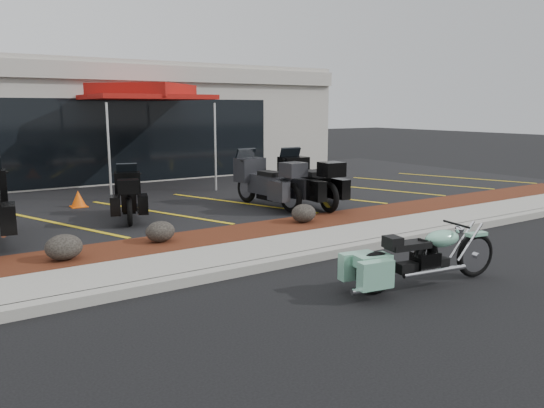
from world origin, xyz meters
TOP-DOWN VIEW (x-y plane):
  - ground at (0.00, 0.00)m, footprint 90.00×90.00m
  - curb at (0.00, 0.90)m, footprint 24.00×0.25m
  - sidewalk at (0.00, 1.60)m, footprint 24.00×1.20m
  - mulch_bed at (0.00, 2.80)m, footprint 24.00×1.20m
  - upper_lot at (0.00, 8.20)m, footprint 26.00×9.60m
  - dealership_building at (0.00, 14.47)m, footprint 18.00×8.16m
  - boulder_left at (-2.65, 2.62)m, footprint 0.58×0.48m
  - boulder_mid at (-0.95, 2.89)m, footprint 0.53×0.44m
  - boulder_right at (2.17, 2.82)m, footprint 0.54×0.45m
  - hero_cruiser at (2.43, -1.16)m, footprint 2.61×1.02m
  - touring_black_mid at (-0.58, 5.83)m, footprint 1.30×2.11m
  - touring_grey at (2.39, 5.56)m, footprint 1.14×2.45m
  - touring_black_rear at (3.42, 5.09)m, footprint 1.10×2.46m
  - traffic_cone at (-1.35, 7.25)m, footprint 0.45×0.45m
  - popup_canopy at (1.13, 9.32)m, footprint 4.27×4.27m

SIDE VIEW (x-z plane):
  - ground at x=0.00m, z-range 0.00..0.00m
  - curb at x=0.00m, z-range 0.00..0.15m
  - sidewalk at x=0.00m, z-range 0.00..0.15m
  - upper_lot at x=0.00m, z-range 0.00..0.15m
  - mulch_bed at x=0.00m, z-range 0.00..0.16m
  - boulder_mid at x=-0.95m, z-range 0.16..0.53m
  - traffic_cone at x=-1.35m, z-range 0.15..0.55m
  - boulder_right at x=2.17m, z-range 0.16..0.54m
  - boulder_left at x=-2.65m, z-range 0.16..0.57m
  - hero_cruiser at x=2.43m, z-range 0.00..0.90m
  - touring_black_mid at x=-0.58m, z-range 0.15..1.30m
  - touring_grey at x=2.39m, z-range 0.15..1.53m
  - touring_black_rear at x=3.42m, z-range 0.15..1.54m
  - dealership_building at x=0.00m, z-range 0.01..4.01m
  - popup_canopy at x=1.13m, z-range 1.40..4.45m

